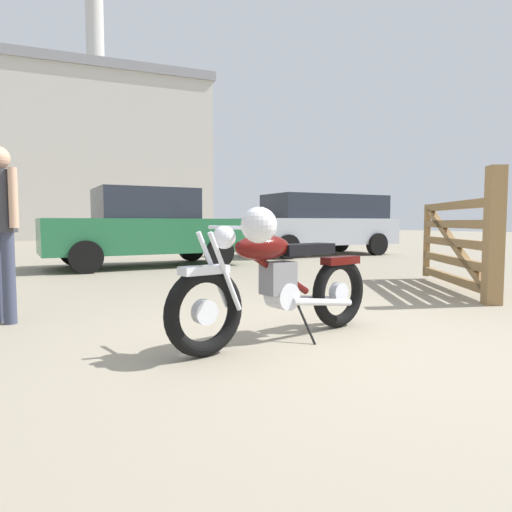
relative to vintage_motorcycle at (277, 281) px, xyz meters
name	(u,v)px	position (x,y,z in m)	size (l,w,h in m)	color
ground_plane	(334,340)	(0.43, -0.19, -0.49)	(80.00, 80.00, 0.00)	gray
vintage_motorcycle	(277,281)	(0.00, 0.00, 0.00)	(2.06, 0.77, 1.07)	black
timber_gate	(462,241)	(3.53, 1.01, 0.21)	(1.44, 2.23, 1.60)	olive
bystander	(0,215)	(-1.93, 1.82, 0.53)	(0.31, 0.38, 1.66)	#383D51
red_hatchback_near	(146,228)	(0.72, 6.69, 0.34)	(4.20, 1.92, 1.67)	black
white_estate_far	(320,223)	(6.10, 7.70, 0.45)	(4.75, 2.07, 1.74)	black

